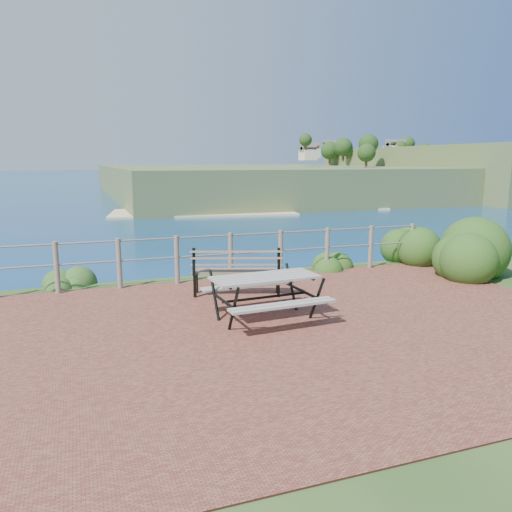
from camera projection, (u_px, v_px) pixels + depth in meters
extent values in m
cube|color=brown|center=(294.00, 328.00, 7.61)|extent=(10.00, 7.00, 0.12)
plane|color=navy|center=(83.00, 167.00, 192.51)|extent=(1200.00, 1200.00, 0.00)
cylinder|color=#6B5B4C|center=(57.00, 268.00, 9.47)|extent=(0.10, 0.10, 1.00)
cylinder|color=#6B5B4C|center=(119.00, 263.00, 9.85)|extent=(0.10, 0.10, 1.00)
cylinder|color=#6B5B4C|center=(177.00, 260.00, 10.23)|extent=(0.10, 0.10, 1.00)
cylinder|color=#6B5B4C|center=(231.00, 256.00, 10.61)|extent=(0.10, 0.10, 1.00)
cylinder|color=#6B5B4C|center=(280.00, 253.00, 10.99)|extent=(0.10, 0.10, 1.00)
cylinder|color=#6B5B4C|center=(327.00, 250.00, 11.37)|extent=(0.10, 0.10, 1.00)
cylinder|color=#6B5B4C|center=(371.00, 247.00, 11.75)|extent=(0.10, 0.10, 1.00)
cylinder|color=#6B5B4C|center=(411.00, 244.00, 12.13)|extent=(0.10, 0.10, 1.00)
cylinder|color=slate|center=(230.00, 235.00, 10.53)|extent=(9.40, 0.04, 0.04)
cylinder|color=slate|center=(230.00, 254.00, 10.60)|extent=(9.40, 0.04, 0.04)
cube|color=#4B6130|center=(379.00, 178.00, 249.26)|extent=(260.00, 180.00, 12.00)
cube|color=beige|center=(495.00, 203.00, 168.46)|extent=(209.53, 114.73, 0.50)
cube|color=gray|center=(265.00, 277.00, 7.86)|extent=(1.72, 0.80, 0.04)
cube|color=gray|center=(265.00, 294.00, 7.92)|extent=(1.69, 0.35, 0.04)
cube|color=gray|center=(265.00, 294.00, 7.92)|extent=(1.69, 0.35, 0.04)
cylinder|color=black|center=(265.00, 297.00, 7.92)|extent=(1.44, 0.14, 0.04)
cube|color=brown|center=(237.00, 271.00, 9.36)|extent=(1.72, 0.94, 0.04)
cube|color=brown|center=(237.00, 256.00, 9.30)|extent=(1.63, 0.66, 0.38)
cube|color=black|center=(237.00, 283.00, 9.40)|extent=(0.07, 0.08, 0.46)
cube|color=black|center=(237.00, 283.00, 9.40)|extent=(0.07, 0.08, 0.46)
cube|color=black|center=(237.00, 283.00, 9.40)|extent=(0.07, 0.08, 0.46)
cube|color=black|center=(237.00, 283.00, 9.40)|extent=(0.07, 0.08, 0.46)
ellipsoid|color=#234816|center=(470.00, 275.00, 11.15)|extent=(1.61, 1.61, 2.28)
ellipsoid|color=#234816|center=(411.00, 262.00, 12.60)|extent=(1.17, 1.17, 1.66)
ellipsoid|color=#21491B|center=(69.00, 286.00, 10.19)|extent=(0.84, 0.84, 0.61)
ellipsoid|color=#234816|center=(332.00, 268.00, 11.89)|extent=(0.77, 0.77, 0.52)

